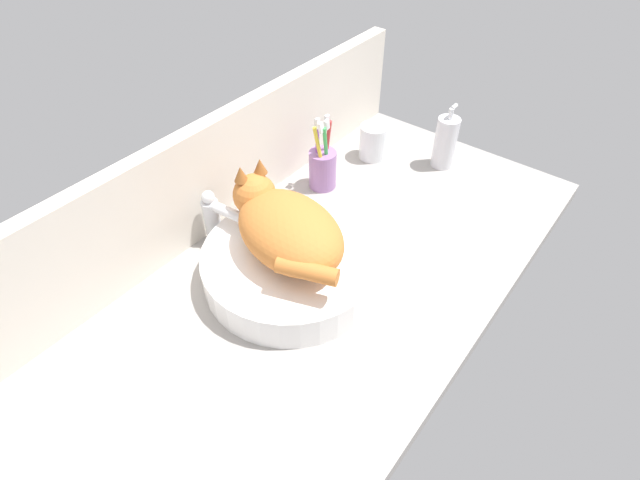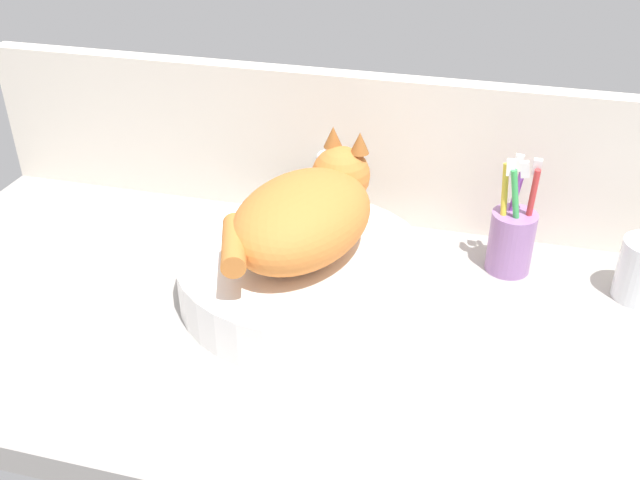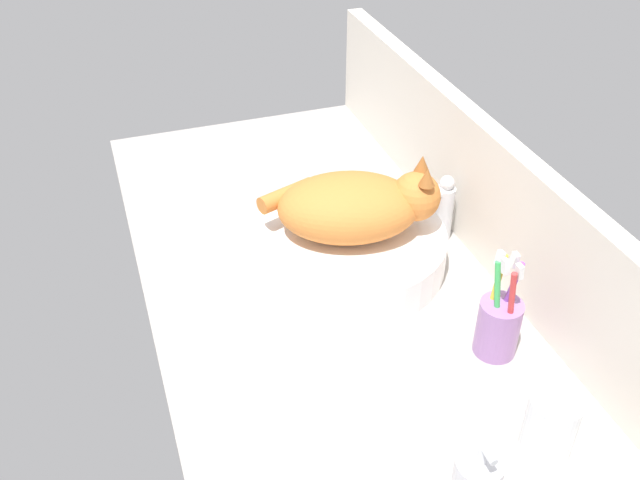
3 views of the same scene
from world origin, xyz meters
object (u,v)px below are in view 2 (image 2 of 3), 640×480
Objects in this scene: sink_basin at (303,273)px; faucet at (323,189)px; toothbrush_cup at (511,238)px; cat at (307,213)px.

faucet is (-1.97, 19.16, 3.82)cm from sink_basin.
faucet is 30.97cm from toothbrush_cup.
faucet is at bearing 170.82° from toothbrush_cup.
sink_basin is 9.35cm from cat.
cat reaches higher than faucet.
faucet is at bearing 95.87° from sink_basin.
sink_basin is at bearing -153.52° from toothbrush_cup.
sink_basin is 2.63× the size of faucet.
cat reaches higher than toothbrush_cup.
cat is 1.65× the size of toothbrush_cup.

